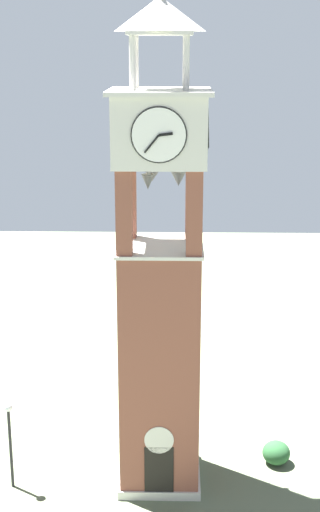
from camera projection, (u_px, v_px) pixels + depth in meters
ground at (160, 477)px, 28.91m from camera, size 80.00×80.00×0.00m
clock_tower at (160, 299)px, 26.81m from camera, size 3.57×3.57×18.46m
lamp_post at (9, 428)px, 27.61m from camera, size 0.36×0.36×3.63m
shrub_near_entry at (276, 453)px, 29.76m from camera, size 1.14×1.14×0.96m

